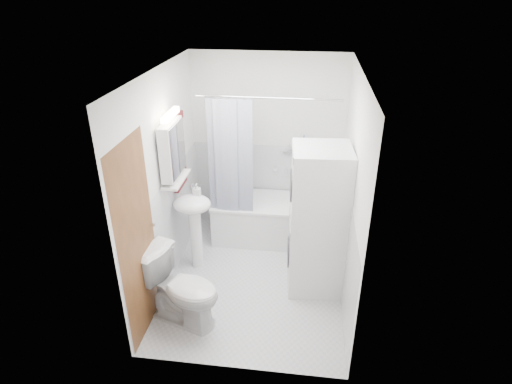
# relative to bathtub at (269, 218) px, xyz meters

# --- Properties ---
(floor) EXTENTS (2.60, 2.60, 0.00)m
(floor) POSITION_rel_bathtub_xyz_m (-0.06, -0.92, -0.31)
(floor) COLOR silver
(floor) RESTS_ON ground
(room_walls) EXTENTS (2.60, 2.60, 2.60)m
(room_walls) POSITION_rel_bathtub_xyz_m (-0.06, -0.92, 1.18)
(room_walls) COLOR white
(room_walls) RESTS_ON ground
(wainscot) EXTENTS (1.98, 2.58, 2.58)m
(wainscot) POSITION_rel_bathtub_xyz_m (-0.06, -0.63, 0.29)
(wainscot) COLOR white
(wainscot) RESTS_ON ground
(door) EXTENTS (0.05, 2.00, 2.00)m
(door) POSITION_rel_bathtub_xyz_m (-1.01, -1.47, 0.69)
(door) COLOR brown
(door) RESTS_ON ground
(bathtub) EXTENTS (1.46, 0.69, 0.56)m
(bathtub) POSITION_rel_bathtub_xyz_m (0.00, 0.00, 0.00)
(bathtub) COLOR white
(bathtub) RESTS_ON ground
(tub_spout) EXTENTS (0.04, 0.12, 0.04)m
(tub_spout) POSITION_rel_bathtub_xyz_m (0.20, 0.33, 0.57)
(tub_spout) COLOR silver
(tub_spout) RESTS_ON room_walls
(curtain_rod) EXTENTS (1.64, 0.02, 0.02)m
(curtain_rod) POSITION_rel_bathtub_xyz_m (0.00, -0.29, 1.69)
(curtain_rod) COLOR silver
(curtain_rod) RESTS_ON room_walls
(shower_curtain) EXTENTS (0.55, 0.02, 1.45)m
(shower_curtain) POSITION_rel_bathtub_xyz_m (-0.44, -0.29, 0.94)
(shower_curtain) COLOR #152049
(shower_curtain) RESTS_ON curtain_rod
(sink) EXTENTS (0.44, 0.37, 1.04)m
(sink) POSITION_rel_bathtub_xyz_m (-0.82, -0.73, 0.40)
(sink) COLOR white
(sink) RESTS_ON ground
(medicine_cabinet) EXTENTS (0.13, 0.50, 0.71)m
(medicine_cabinet) POSITION_rel_bathtub_xyz_m (-0.97, -0.82, 1.26)
(medicine_cabinet) COLOR white
(medicine_cabinet) RESTS_ON room_walls
(shelf) EXTENTS (0.18, 0.54, 0.02)m
(shelf) POSITION_rel_bathtub_xyz_m (-0.95, -0.82, 0.89)
(shelf) COLOR silver
(shelf) RESTS_ON room_walls
(shower_caddy) EXTENTS (0.22, 0.06, 0.02)m
(shower_caddy) POSITION_rel_bathtub_xyz_m (0.25, 0.32, 0.84)
(shower_caddy) COLOR silver
(shower_caddy) RESTS_ON room_walls
(towel) EXTENTS (0.07, 0.37, 0.89)m
(towel) POSITION_rel_bathtub_xyz_m (-1.00, -0.52, 1.12)
(towel) COLOR maroon
(towel) RESTS_ON room_walls
(washer_dryer) EXTENTS (0.64, 0.63, 1.68)m
(washer_dryer) POSITION_rel_bathtub_xyz_m (0.61, -0.91, 0.53)
(washer_dryer) COLOR white
(washer_dryer) RESTS_ON ground
(toilet) EXTENTS (0.91, 0.69, 0.79)m
(toilet) POSITION_rel_bathtub_xyz_m (-0.70, -1.67, 0.09)
(toilet) COLOR white
(toilet) RESTS_ON ground
(soap_pump) EXTENTS (0.08, 0.17, 0.08)m
(soap_pump) POSITION_rel_bathtub_xyz_m (-0.77, -0.67, 0.64)
(soap_pump) COLOR gray
(soap_pump) RESTS_ON sink
(shelf_bottle) EXTENTS (0.07, 0.18, 0.07)m
(shelf_bottle) POSITION_rel_bathtub_xyz_m (-0.95, -0.97, 0.94)
(shelf_bottle) COLOR gray
(shelf_bottle) RESTS_ON shelf
(shelf_cup) EXTENTS (0.10, 0.09, 0.10)m
(shelf_cup) POSITION_rel_bathtub_xyz_m (-0.95, -0.70, 0.96)
(shelf_cup) COLOR gray
(shelf_cup) RESTS_ON shelf
(shampoo_a) EXTENTS (0.13, 0.17, 0.13)m
(shampoo_a) POSITION_rel_bathtub_xyz_m (0.29, 0.32, 0.92)
(shampoo_a) COLOR gray
(shampoo_a) RESTS_ON shower_caddy
(shampoo_b) EXTENTS (0.08, 0.21, 0.08)m
(shampoo_b) POSITION_rel_bathtub_xyz_m (0.41, 0.32, 0.89)
(shampoo_b) COLOR #253F96
(shampoo_b) RESTS_ON shower_caddy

